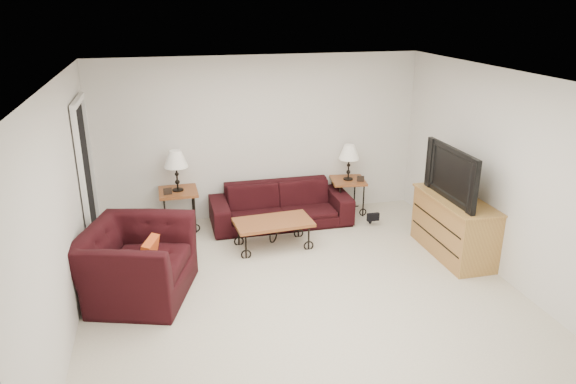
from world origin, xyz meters
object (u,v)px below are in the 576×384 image
at_px(lamp_right, 349,162).
at_px(coffee_table, 273,234).
at_px(television, 459,173).
at_px(sofa, 281,205).
at_px(armchair, 136,263).
at_px(tv_stand, 454,226).
at_px(lamp_left, 177,171).
at_px(side_table_left, 179,210).
at_px(backpack, 371,212).
at_px(side_table_right, 347,196).

distance_m(lamp_right, coffee_table, 1.84).
bearing_deg(lamp_right, television, -63.62).
xyz_separation_m(sofa, television, (2.00, -1.56, 0.84)).
relative_size(sofa, lamp_right, 3.73).
height_order(armchair, tv_stand, armchair).
xyz_separation_m(sofa, lamp_left, (-1.51, 0.18, 0.60)).
bearing_deg(lamp_right, tv_stand, -63.09).
height_order(side_table_left, backpack, side_table_left).
xyz_separation_m(armchair, backpack, (3.42, 1.31, -0.23)).
relative_size(side_table_right, coffee_table, 0.54).
relative_size(sofa, television, 1.76).
distance_m(coffee_table, tv_stand, 2.44).
distance_m(armchair, television, 4.15).
bearing_deg(backpack, coffee_table, -145.21).
bearing_deg(tv_stand, side_table_left, 153.82).
height_order(side_table_left, coffee_table, side_table_left).
bearing_deg(backpack, television, -41.87).
bearing_deg(lamp_left, tv_stand, -26.18).
relative_size(armchair, television, 1.07).
bearing_deg(armchair, tv_stand, -70.54).
relative_size(sofa, side_table_left, 3.48).
height_order(side_table_left, side_table_right, side_table_left).
distance_m(tv_stand, backpack, 1.42).
relative_size(tv_stand, backpack, 3.57).
bearing_deg(lamp_left, armchair, -107.35).
xyz_separation_m(side_table_left, side_table_right, (2.65, -0.00, -0.02)).
xyz_separation_m(sofa, backpack, (1.34, -0.34, -0.12)).
bearing_deg(sofa, tv_stand, -37.58).
xyz_separation_m(side_table_right, television, (0.86, -1.74, 0.87)).
distance_m(side_table_left, tv_stand, 3.94).
distance_m(lamp_left, television, 3.93).
xyz_separation_m(coffee_table, backpack, (1.62, 0.44, -0.01)).
xyz_separation_m(television, backpack, (-0.67, 1.22, -0.96)).
bearing_deg(side_table_right, sofa, -171.04).
xyz_separation_m(side_table_left, lamp_left, (0.00, 0.00, 0.61)).
xyz_separation_m(sofa, tv_stand, (2.02, -1.56, 0.09)).
distance_m(tv_stand, television, 0.75).
relative_size(lamp_left, television, 0.51).
height_order(lamp_left, tv_stand, lamp_left).
height_order(tv_stand, television, television).
distance_m(lamp_left, backpack, 2.98).
bearing_deg(television, side_table_left, -116.31).
xyz_separation_m(side_table_left, lamp_right, (2.65, -0.00, 0.55)).
bearing_deg(side_table_right, lamp_left, 180.00).
relative_size(lamp_right, coffee_table, 0.54).
bearing_deg(lamp_right, side_table_right, 0.00).
relative_size(side_table_left, lamp_left, 1.00).
xyz_separation_m(tv_stand, television, (-0.02, 0.00, 0.75)).
bearing_deg(side_table_left, lamp_left, 0.00).
bearing_deg(side_table_right, side_table_left, 180.00).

